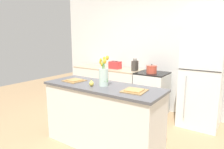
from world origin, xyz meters
TOP-DOWN VIEW (x-y plane):
  - ground_plane at (0.00, 0.00)m, footprint 10.00×10.00m
  - back_wall at (0.00, 2.00)m, footprint 5.20×0.08m
  - kitchen_island at (0.00, 0.00)m, footprint 1.80×0.66m
  - back_counter at (-1.06, 1.60)m, footprint 1.68×0.60m
  - stove_range at (0.10, 1.60)m, footprint 0.60×0.61m
  - refrigerator at (1.05, 1.60)m, footprint 0.68×0.67m
  - flower_vase at (0.03, -0.01)m, footprint 0.17×0.14m
  - pear_figurine at (-0.09, -0.13)m, footprint 0.06×0.06m
  - plate_setting_left at (-0.54, -0.02)m, footprint 0.31×0.31m
  - plate_setting_right at (0.54, -0.02)m, footprint 0.31×0.31m
  - toaster at (-0.84, 1.60)m, footprint 0.28×0.18m
  - cooking_pot at (0.10, 1.55)m, footprint 0.22×0.22m
  - knife_block at (-0.31, 1.59)m, footprint 0.10×0.14m

SIDE VIEW (x-z plane):
  - ground_plane at x=0.00m, z-range 0.00..0.00m
  - stove_range at x=0.10m, z-range 0.00..0.90m
  - back_counter at x=-1.06m, z-range 0.00..0.90m
  - kitchen_island at x=0.00m, z-range 0.00..0.95m
  - refrigerator at x=1.05m, z-range 0.00..1.75m
  - plate_setting_left at x=-0.54m, z-range 0.94..0.97m
  - plate_setting_right at x=0.54m, z-range 0.94..0.97m
  - cooking_pot at x=0.10m, z-range 0.89..1.07m
  - pear_figurine at x=-0.09m, z-range 0.93..1.04m
  - toaster at x=-0.84m, z-range 0.90..1.07m
  - knife_block at x=-0.31m, z-range 0.88..1.15m
  - flower_vase at x=0.03m, z-range 0.88..1.32m
  - back_wall at x=0.00m, z-range 0.00..2.70m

